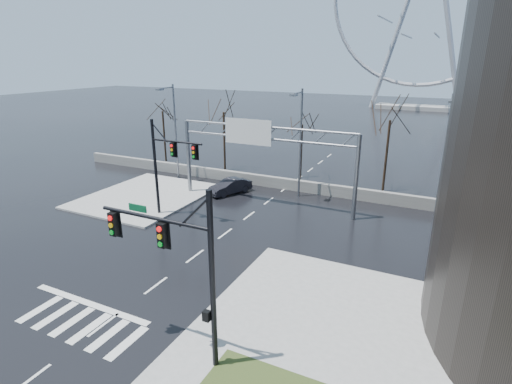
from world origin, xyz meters
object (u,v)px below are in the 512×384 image
Objects in this scene: signal_mast_near at (183,259)px; car at (230,186)px; sign_gantry at (260,148)px; signal_mast_far at (166,160)px.

signal_mast_near reaches higher than car.
sign_gantry is at bearing 5.18° from car.
signal_mast_far is 1.83× the size of car.
sign_gantry is 6.09m from car.
signal_mast_near is 1.00× the size of signal_mast_far.
signal_mast_far is (-11.01, 13.00, -0.04)m from signal_mast_near.
signal_mast_near is 1.83× the size of car.
car is (-3.90, 1.40, -4.46)m from sign_gantry.
signal_mast_near is at bearing -73.81° from sign_gantry.
car is (1.60, 7.40, -4.11)m from signal_mast_far.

